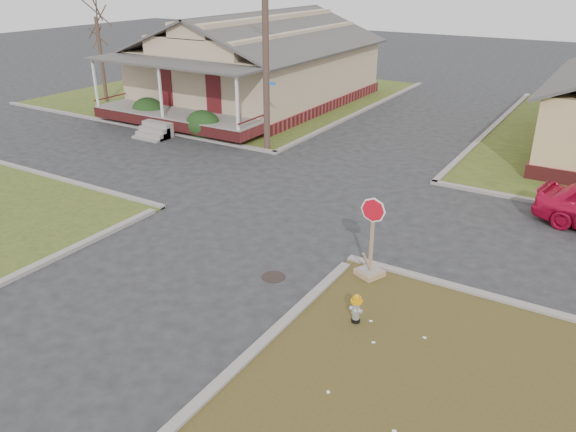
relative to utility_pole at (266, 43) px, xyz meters
The scene contains 11 objects.
ground 10.89m from the utility_pole, 64.74° to the right, with size 120.00×120.00×0.00m, color #242426.
verge_far_left 13.48m from the utility_pole, 134.04° to the left, with size 19.00×19.00×0.05m, color #364B1A.
curbs 7.39m from the utility_pole, 42.88° to the right, with size 80.00×40.00×0.12m, color gray, non-canonical shape.
manhole 12.29m from the utility_pole, 55.75° to the right, with size 0.64×0.64×0.01m, color black.
corner_house 9.99m from the utility_pole, 126.69° to the left, with size 10.10×15.50×5.30m.
utility_pole is the anchor object (origin of this frame).
tree_far_left 14.31m from the utility_pole, 167.34° to the left, with size 0.22×0.22×4.90m, color #422F26.
fire_hydrant 14.35m from the utility_pole, 48.04° to the right, with size 0.28×0.28×0.74m.
stop_sign 12.46m from the utility_pole, 43.26° to the right, with size 0.63×0.62×2.23m.
hedge_left 8.84m from the utility_pole, behind, with size 1.63×1.33×1.24m, color #1D3914.
hedge_right 5.45m from the utility_pole, behind, with size 1.60×1.31×1.22m, color #1D3914.
Camera 1 is at (9.30, -11.36, 7.53)m, focal length 35.00 mm.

